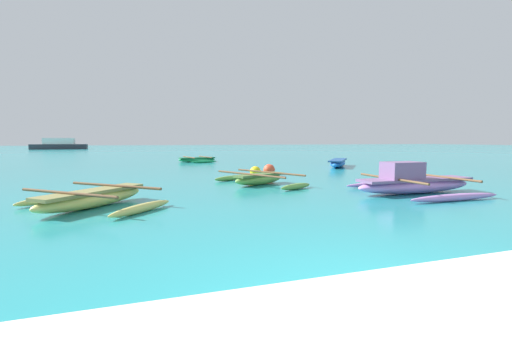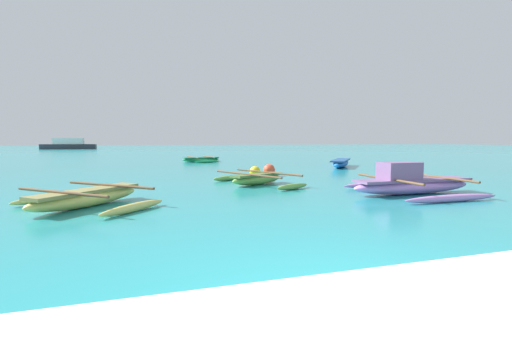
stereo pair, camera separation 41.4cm
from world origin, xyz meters
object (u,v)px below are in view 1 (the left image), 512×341
(moored_boat_3, at_px, (93,198))
(mooring_buoy_0, at_px, (255,172))
(moored_boat_0, at_px, (259,179))
(moored_boat_4, at_px, (197,159))
(distant_ferry, at_px, (59,145))
(mooring_buoy_1, at_px, (269,170))
(moored_boat_1, at_px, (413,183))
(moored_boat_2, at_px, (338,163))

(moored_boat_3, bearing_deg, mooring_buoy_0, -6.45)
(moored_boat_0, height_order, moored_boat_4, moored_boat_0)
(distant_ferry, bearing_deg, mooring_buoy_1, -70.32)
(moored_boat_0, xyz_separation_m, distant_ferry, (-18.79, 59.41, 0.62))
(moored_boat_4, bearing_deg, distant_ferry, 101.72)
(moored_boat_1, height_order, distant_ferry, distant_ferry)
(moored_boat_3, xyz_separation_m, mooring_buoy_1, (6.72, 5.64, 0.05))
(moored_boat_1, bearing_deg, moored_boat_2, 70.91)
(distant_ferry, bearing_deg, moored_boat_0, -72.45)
(distant_ferry, bearing_deg, moored_boat_1, -70.19)
(mooring_buoy_0, relative_size, mooring_buoy_1, 0.90)
(moored_boat_2, height_order, mooring_buoy_1, mooring_buoy_1)
(mooring_buoy_0, bearing_deg, moored_boat_2, 31.09)
(moored_boat_0, relative_size, moored_boat_4, 1.19)
(moored_boat_2, distance_m, mooring_buoy_1, 6.98)
(moored_boat_0, relative_size, moored_boat_1, 0.96)
(moored_boat_0, distance_m, mooring_buoy_0, 2.56)
(moored_boat_1, height_order, moored_boat_3, moored_boat_1)
(moored_boat_0, bearing_deg, moored_boat_2, 15.49)
(moored_boat_2, bearing_deg, moored_boat_0, 169.13)
(mooring_buoy_1, distance_m, distant_ferry, 60.09)
(moored_boat_0, height_order, moored_boat_2, moored_boat_2)
(moored_boat_0, height_order, moored_boat_1, moored_boat_1)
(moored_boat_3, xyz_separation_m, mooring_buoy_0, (5.93, 5.28, 0.02))
(moored_boat_2, relative_size, moored_boat_3, 0.97)
(moored_boat_0, height_order, distant_ferry, distant_ferry)
(moored_boat_1, distance_m, mooring_buoy_1, 6.75)
(moored_boat_0, distance_m, distant_ferry, 62.31)
(moored_boat_4, distance_m, mooring_buoy_0, 11.78)
(moored_boat_1, relative_size, moored_boat_3, 1.11)
(moored_boat_2, xyz_separation_m, moored_boat_3, (-12.64, -9.33, -0.03))
(mooring_buoy_1, relative_size, distant_ferry, 0.06)
(moored_boat_4, height_order, distant_ferry, distant_ferry)
(mooring_buoy_0, relative_size, distant_ferry, 0.05)
(moored_boat_2, bearing_deg, distant_ferry, 63.93)
(moored_boat_3, bearing_deg, mooring_buoy_1, -8.17)
(mooring_buoy_0, height_order, mooring_buoy_1, mooring_buoy_1)
(moored_boat_1, distance_m, moored_boat_4, 18.15)
(moored_boat_0, bearing_deg, moored_boat_3, -177.99)
(moored_boat_1, xyz_separation_m, moored_boat_4, (-4.04, 17.70, -0.14))
(moored_boat_4, bearing_deg, moored_boat_3, -117.31)
(moored_boat_1, bearing_deg, mooring_buoy_0, 118.55)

